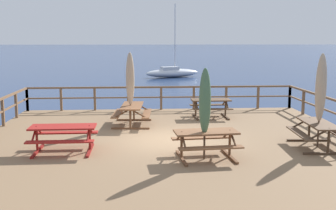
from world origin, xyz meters
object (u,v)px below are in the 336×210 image
Objects in this scene: picnic_table_mid_right at (206,139)px; sailboat_distant at (172,72)px; picnic_table_mid_centre at (211,104)px; patio_umbrella_short_front at (130,79)px; picnic_table_back_right at (319,129)px; picnic_table_back_left at (132,110)px; picnic_table_front_left at (63,133)px; patio_umbrella_tall_mid_right at (321,88)px; patio_umbrella_tall_back_right at (205,102)px.

sailboat_distant is (1.54, 32.55, -0.83)m from picnic_table_mid_right.
picnic_table_mid_centre is 3.78m from patio_umbrella_short_front.
sailboat_distant is at bearing 93.66° from picnic_table_back_right.
sailboat_distant reaches higher than picnic_table_back_left.
picnic_table_mid_centre is 7.16m from picnic_table_front_left.
picnic_table_front_left is 0.66× the size of patio_umbrella_tall_mid_right.
patio_umbrella_tall_back_right reaches higher than picnic_table_front_left.
picnic_table_mid_right is at bearing -65.15° from picnic_table_back_left.
patio_umbrella_tall_back_right is (2.06, -4.66, 1.03)m from picnic_table_back_left.
picnic_table_back_left is at bearing 62.46° from picnic_table_front_left.
patio_umbrella_tall_back_right is 0.88× the size of patio_umbrella_tall_mid_right.
picnic_table_back_left is 1.25× the size of picnic_table_mid_centre.
picnic_table_back_left is 0.81× the size of patio_umbrella_tall_back_right.
patio_umbrella_short_front is 28.35m from sailboat_distant.
picnic_table_mid_centre is at bearing -90.87° from sailboat_distant.
patio_umbrella_tall_back_right is (-1.19, -5.95, 1.04)m from picnic_table_mid_centre.
picnic_table_back_right is at bearing -32.35° from patio_umbrella_short_front.
picnic_table_back_left is at bearing 146.98° from picnic_table_back_right.
patio_umbrella_tall_mid_right reaches higher than picnic_table_mid_right.
picnic_table_back_right is 1.21× the size of picnic_table_mid_centre.
sailboat_distant is (-2.02, 31.67, -0.83)m from picnic_table_back_right.
picnic_table_back_left is 0.73× the size of patio_umbrella_short_front.
patio_umbrella_tall_back_right reaches higher than picnic_table_back_left.
picnic_table_mid_right is 0.93× the size of picnic_table_back_right.
sailboat_distant is (1.60, 32.63, -1.87)m from patio_umbrella_tall_back_right.
picnic_table_mid_centre is at bearing 115.96° from picnic_table_back_right.
picnic_table_front_left is 32.14m from sailboat_distant.
picnic_table_mid_right is 5.98m from picnic_table_mid_centre.
picnic_table_back_right is 0.70× the size of patio_umbrella_tall_mid_right.
patio_umbrella_tall_back_right reaches higher than picnic_table_mid_right.
patio_umbrella_tall_back_right is at bearing -13.97° from picnic_table_front_left.
patio_umbrella_tall_back_right is at bearing -101.33° from picnic_table_mid_centre.
patio_umbrella_short_front is (-5.74, 3.63, 1.20)m from picnic_table_back_right.
picnic_table_back_left is 28.22m from sailboat_distant.
picnic_table_back_left is 3.50m from picnic_table_mid_centre.
picnic_table_mid_right is 0.90× the size of picnic_table_back_left.
picnic_table_mid_right is 5.04m from picnic_table_back_left.
picnic_table_front_left is 7.71m from patio_umbrella_tall_mid_right.
patio_umbrella_tall_back_right is (-0.06, -0.08, 1.04)m from picnic_table_mid_right.
patio_umbrella_tall_back_right reaches higher than picnic_table_mid_centre.
patio_umbrella_tall_back_right is at bearing -124.63° from picnic_table_mid_right.
patio_umbrella_tall_mid_right is at bearing -86.32° from sailboat_distant.
picnic_table_front_left is at bearing -179.94° from patio_umbrella_tall_mid_right.
patio_umbrella_tall_mid_right is at bearing -32.73° from picnic_table_back_left.
picnic_table_back_right is at bearing -104.18° from patio_umbrella_tall_mid_right.
patio_umbrella_short_front is at bearing 147.94° from patio_umbrella_tall_mid_right.
patio_umbrella_tall_back_right reaches higher than picnic_table_back_right.
picnic_table_mid_right is 0.98× the size of picnic_table_front_left.
picnic_table_mid_centre is 26.69m from sailboat_distant.
patio_umbrella_tall_mid_right reaches higher than picnic_table_front_left.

